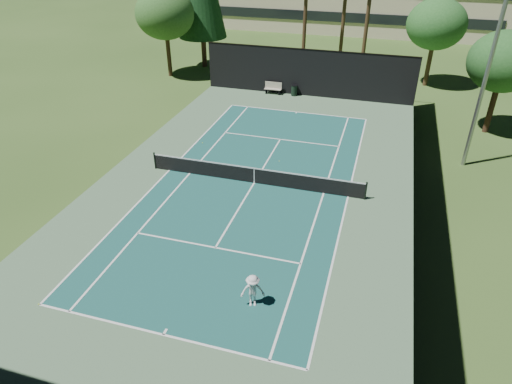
% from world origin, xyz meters
% --- Properties ---
extents(ground, '(160.00, 160.00, 0.00)m').
position_xyz_m(ground, '(0.00, 0.00, 0.00)').
color(ground, '#35541F').
rests_on(ground, ground).
extents(apron_slab, '(18.00, 32.00, 0.01)m').
position_xyz_m(apron_slab, '(0.00, 0.00, 0.01)').
color(apron_slab, '#517451').
rests_on(apron_slab, ground).
extents(court_surface, '(10.97, 23.77, 0.01)m').
position_xyz_m(court_surface, '(0.00, 0.00, 0.01)').
color(court_surface, '#19524D').
rests_on(court_surface, ground).
extents(court_lines, '(11.07, 23.87, 0.01)m').
position_xyz_m(court_lines, '(0.00, 0.00, 0.02)').
color(court_lines, white).
rests_on(court_lines, ground).
extents(tennis_net, '(12.90, 0.10, 1.10)m').
position_xyz_m(tennis_net, '(0.00, 0.00, 0.56)').
color(tennis_net, black).
rests_on(tennis_net, ground).
extents(fence, '(18.04, 32.05, 4.03)m').
position_xyz_m(fence, '(0.00, 0.06, 2.01)').
color(fence, black).
rests_on(fence, ground).
extents(player, '(1.10, 0.85, 1.51)m').
position_xyz_m(player, '(2.77, -9.43, 0.75)').
color(player, white).
rests_on(player, ground).
extents(tennis_ball_a, '(0.07, 0.07, 0.07)m').
position_xyz_m(tennis_ball_a, '(-5.52, -11.89, 0.03)').
color(tennis_ball_a, '#C9EE36').
rests_on(tennis_ball_a, ground).
extents(tennis_ball_b, '(0.07, 0.07, 0.07)m').
position_xyz_m(tennis_ball_b, '(-2.40, 1.46, 0.04)').
color(tennis_ball_b, '#CEF237').
rests_on(tennis_ball_b, ground).
extents(tennis_ball_c, '(0.06, 0.06, 0.06)m').
position_xyz_m(tennis_ball_c, '(0.74, 3.11, 0.03)').
color(tennis_ball_c, gold).
rests_on(tennis_ball_c, ground).
extents(tennis_ball_d, '(0.07, 0.07, 0.07)m').
position_xyz_m(tennis_ball_d, '(-5.02, 4.25, 0.04)').
color(tennis_ball_d, '#C5E534').
rests_on(tennis_ball_d, ground).
extents(park_bench, '(1.50, 0.45, 1.02)m').
position_xyz_m(park_bench, '(-2.95, 15.68, 0.55)').
color(park_bench, '#BEB19D').
rests_on(park_bench, ground).
extents(trash_bin, '(0.56, 0.56, 0.95)m').
position_xyz_m(trash_bin, '(-1.06, 15.71, 0.48)').
color(trash_bin, black).
rests_on(trash_bin, ground).
extents(decid_tree_a, '(5.12, 5.12, 7.62)m').
position_xyz_m(decid_tree_a, '(10.00, 22.00, 5.42)').
color(decid_tree_a, '#4E3721').
rests_on(decid_tree_a, ground).
extents(decid_tree_b, '(4.80, 4.80, 7.14)m').
position_xyz_m(decid_tree_b, '(14.00, 12.00, 5.08)').
color(decid_tree_b, '#432A1C').
rests_on(decid_tree_b, ground).
extents(decid_tree_c, '(5.44, 5.44, 8.09)m').
position_xyz_m(decid_tree_c, '(-14.00, 18.00, 5.76)').
color(decid_tree_c, '#4A321F').
rests_on(decid_tree_c, ground).
extents(light_pole, '(0.90, 0.25, 12.22)m').
position_xyz_m(light_pole, '(12.00, 6.00, 6.46)').
color(light_pole, gray).
rests_on(light_pole, ground).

